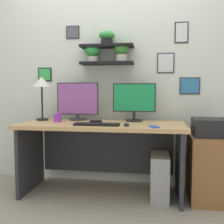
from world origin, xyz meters
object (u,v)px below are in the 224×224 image
(desk_lamp, at_px, (42,85))
(scissors_tray, at_px, (96,122))
(monitor_right, at_px, (134,101))
(monitor_left, at_px, (78,101))
(printer, at_px, (213,127))
(drawer_cabinet, at_px, (212,168))
(keyboard, at_px, (97,124))
(cell_phone, at_px, (154,127))
(computer_mouse, at_px, (127,125))
(desk, at_px, (103,142))
(computer_tower_right, at_px, (160,176))
(coffee_mug, at_px, (58,118))

(desk_lamp, xyz_separation_m, scissors_tray, (0.64, -0.13, -0.39))
(monitor_right, relative_size, scissors_tray, 3.88)
(monitor_left, relative_size, printer, 1.24)
(drawer_cabinet, bearing_deg, keyboard, -170.47)
(printer, bearing_deg, drawer_cabinet, 90.00)
(cell_phone, relative_size, scissors_tray, 1.17)
(scissors_tray, xyz_separation_m, printer, (1.17, -0.01, -0.03))
(drawer_cabinet, bearing_deg, computer_mouse, -166.26)
(desk, height_order, monitor_left, monitor_left)
(desk, xyz_separation_m, drawer_cabinet, (1.10, -0.05, -0.22))
(monitor_left, bearing_deg, drawer_cabinet, -8.35)
(monitor_right, xyz_separation_m, scissors_tray, (-0.38, -0.20, -0.21))
(monitor_left, height_order, computer_mouse, monitor_left)
(printer, xyz_separation_m, computer_tower_right, (-0.51, -0.04, -0.50))
(cell_phone, bearing_deg, keyboard, 158.76)
(keyboard, height_order, scissors_tray, scissors_tray)
(desk, xyz_separation_m, monitor_left, (-0.32, 0.16, 0.42))
(monitor_right, height_order, coffee_mug, monitor_right)
(coffee_mug, relative_size, computer_tower_right, 0.20)
(scissors_tray, bearing_deg, monitor_left, 141.84)
(monitor_left, xyz_separation_m, cell_phone, (0.85, -0.43, -0.21))
(desk, bearing_deg, coffee_mug, -177.00)
(keyboard, relative_size, coffee_mug, 4.89)
(scissors_tray, relative_size, computer_tower_right, 0.27)
(desk, distance_m, drawer_cabinet, 1.13)
(monitor_right, distance_m, scissors_tray, 0.48)
(desk_lamp, xyz_separation_m, computer_tower_right, (1.31, -0.18, -0.92))
(monitor_right, height_order, computer_mouse, monitor_right)
(monitor_left, distance_m, computer_tower_right, 1.21)
(scissors_tray, bearing_deg, coffee_mug, 178.32)
(monitor_left, xyz_separation_m, coffee_mug, (-0.17, -0.19, -0.17))
(computer_mouse, distance_m, coffee_mug, 0.80)
(computer_tower_right, bearing_deg, cell_phone, -109.49)
(monitor_right, bearing_deg, printer, -14.85)
(cell_phone, relative_size, computer_tower_right, 0.31)
(monitor_right, bearing_deg, computer_mouse, -95.57)
(monitor_right, bearing_deg, desk_lamp, -175.95)
(keyboard, bearing_deg, printer, 9.53)
(desk, relative_size, monitor_right, 3.66)
(drawer_cabinet, bearing_deg, desk, 177.55)
(coffee_mug, relative_size, drawer_cabinet, 0.14)
(desk, xyz_separation_m, coffee_mug, (-0.49, -0.03, 0.25))
(computer_mouse, xyz_separation_m, scissors_tray, (-0.34, 0.21, -0.00))
(monitor_right, relative_size, desk_lamp, 0.96)
(scissors_tray, bearing_deg, keyboard, -75.27)
(coffee_mug, distance_m, scissors_tray, 0.42)
(keyboard, relative_size, printer, 1.16)
(keyboard, distance_m, coffee_mug, 0.52)
(keyboard, bearing_deg, monitor_right, 50.14)
(monitor_left, bearing_deg, desk, -26.91)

